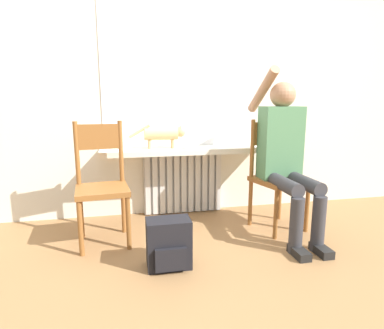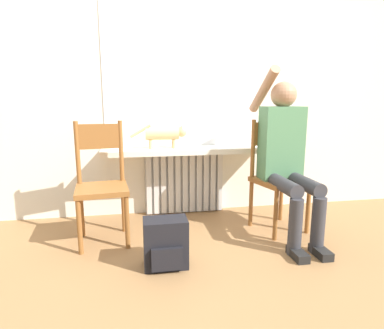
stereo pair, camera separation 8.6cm
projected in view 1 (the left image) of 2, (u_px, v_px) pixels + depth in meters
name	position (u px, v px, depth m)	size (l,w,h in m)	color
ground_plane	(214.00, 268.00, 2.16)	(12.00, 12.00, 0.00)	olive
wall_with_window	(181.00, 76.00, 3.08)	(7.00, 0.06, 2.70)	silver
radiator	(183.00, 182.00, 3.20)	(0.78, 0.08, 0.63)	silver
windowsill	(185.00, 150.00, 3.02)	(1.56, 0.33, 0.05)	silver
window_glass	(182.00, 77.00, 3.05)	(1.50, 0.01, 1.31)	white
chair_left	(102.00, 183.00, 2.50)	(0.43, 0.43, 0.95)	brown
chair_right	(276.00, 174.00, 2.80)	(0.48, 0.48, 0.95)	brown
person	(285.00, 151.00, 2.64)	(0.36, 1.03, 1.39)	#333338
cat	(164.00, 134.00, 2.94)	(0.53, 0.11, 0.23)	#DBB77A
backpack	(169.00, 244.00, 2.15)	(0.29, 0.21, 0.34)	black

